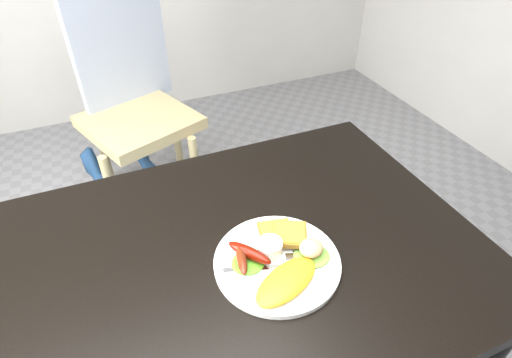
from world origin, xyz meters
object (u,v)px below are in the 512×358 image
at_px(person, 149,125).
at_px(plate, 277,262).
at_px(dining_chair, 139,122).
at_px(dining_table, 224,261).

bearing_deg(person, plate, 89.67).
bearing_deg(plate, dining_chair, 95.87).
relative_size(person, plate, 5.30).
bearing_deg(plate, person, 101.25).
distance_m(dining_chair, plate, 1.33).
bearing_deg(dining_chair, person, -112.49).
relative_size(dining_table, dining_chair, 2.51).
relative_size(dining_chair, plate, 1.71).
height_order(person, plate, person).
distance_m(dining_table, dining_chair, 1.25).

